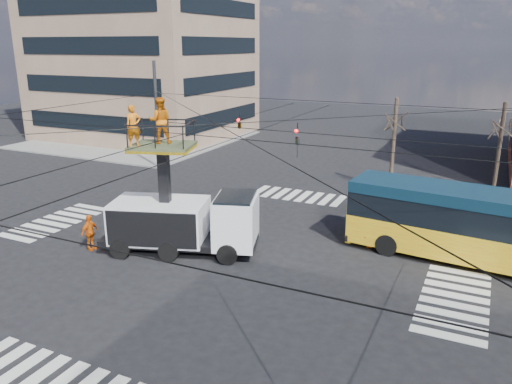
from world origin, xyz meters
The scene contains 11 objects.
ground centered at (0.00, 0.00, 0.00)m, with size 120.00×120.00×0.00m, color black.
sidewalk_nw centered at (-21.00, 21.00, 0.06)m, with size 18.00×18.00×0.12m, color slate.
crosswalks centered at (0.00, 0.00, 0.01)m, with size 22.40×22.40×0.02m, color silver, non-canonical shape.
overhead_network centered at (-0.07, 0.40, 4.29)m, with size 24.24×24.24×8.00m.
tree_a centered at (5.00, 13.50, 4.63)m, with size 2.00×2.00×6.00m.
tree_b centered at (11.00, 13.50, 4.63)m, with size 2.00×2.00×6.00m.
utility_truck centered at (-1.61, -0.40, 2.18)m, with size 7.37×4.38×6.96m.
city_bus centered at (11.46, 3.79, 1.73)m, with size 13.13×3.94×3.20m.
traffic_cone centered at (-4.87, -0.76, 0.37)m, with size 0.36×0.36×0.74m, color #E64309.
worker_ground centered at (-5.59, -2.14, 0.84)m, with size 0.99×0.41×1.69m, color #DF5E0E.
flagger centered at (5.95, 3.71, 1.01)m, with size 1.30×0.75×2.02m, color #FF5A10.
Camera 1 is at (10.47, -18.15, 9.13)m, focal length 35.00 mm.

